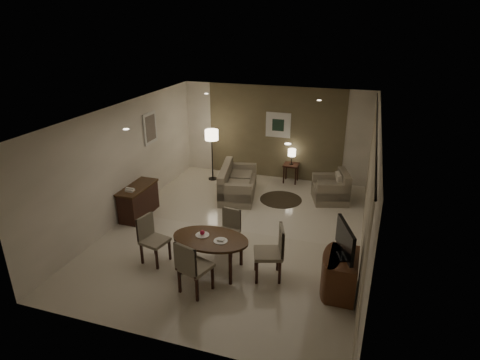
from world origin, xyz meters
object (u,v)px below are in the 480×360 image
(tv_cabinet, at_px, (342,274))
(chair_far, at_px, (227,232))
(armchair, at_px, (331,187))
(side_table, at_px, (291,173))
(chair_near, at_px, (195,266))
(chair_right, at_px, (268,253))
(console_desk, at_px, (139,201))
(dining_table, at_px, (211,254))
(floor_lamp, at_px, (212,155))
(chair_left, at_px, (155,240))
(sofa, at_px, (238,181))

(tv_cabinet, bearing_deg, chair_far, 165.12)
(armchair, bearing_deg, side_table, -144.79)
(armchair, height_order, side_table, armchair)
(tv_cabinet, xyz_separation_m, chair_near, (-2.41, -0.75, 0.16))
(chair_far, xyz_separation_m, armchair, (1.72, 3.13, -0.04))
(chair_near, distance_m, chair_right, 1.33)
(console_desk, height_order, chair_near, chair_near)
(tv_cabinet, height_order, chair_far, chair_far)
(dining_table, distance_m, chair_far, 0.70)
(dining_table, relative_size, floor_lamp, 0.96)
(chair_left, height_order, armchair, chair_left)
(armchair, xyz_separation_m, floor_lamp, (-3.46, 0.47, 0.35))
(chair_near, bearing_deg, tv_cabinet, -144.62)
(chair_left, distance_m, armchair, 4.89)
(console_desk, bearing_deg, tv_cabinet, -17.05)
(console_desk, relative_size, chair_near, 1.18)
(chair_left, height_order, floor_lamp, floor_lamp)
(dining_table, height_order, chair_far, chair_far)
(chair_left, height_order, side_table, chair_left)
(chair_right, height_order, side_table, chair_right)
(chair_far, bearing_deg, chair_right, -23.41)
(chair_near, distance_m, sofa, 4.13)
(chair_near, relative_size, sofa, 0.59)
(chair_near, height_order, chair_far, chair_near)
(chair_far, xyz_separation_m, chair_right, (0.99, -0.60, 0.07))
(chair_near, xyz_separation_m, chair_left, (-1.11, 0.59, -0.03))
(tv_cabinet, height_order, chair_near, chair_near)
(sofa, bearing_deg, chair_left, 159.73)
(side_table, relative_size, floor_lamp, 0.36)
(chair_left, xyz_separation_m, floor_lamp, (-0.53, 4.38, 0.28))
(console_desk, relative_size, chair_right, 1.17)
(chair_near, relative_size, chair_left, 1.07)
(chair_far, bearing_deg, floor_lamp, 123.32)
(chair_right, xyz_separation_m, side_table, (-0.49, 4.70, -0.24))
(console_desk, xyz_separation_m, sofa, (1.91, 1.84, 0.03))
(sofa, bearing_deg, tv_cabinet, -149.70)
(console_desk, distance_m, chair_far, 2.72)
(console_desk, distance_m, sofa, 2.65)
(console_desk, xyz_separation_m, armchair, (4.29, 2.25, 0.02))
(console_desk, relative_size, armchair, 1.35)
(console_desk, height_order, chair_left, chair_left)
(console_desk, relative_size, dining_table, 0.83)
(console_desk, height_order, sofa, sofa)
(chair_near, bearing_deg, console_desk, -24.17)
(chair_right, bearing_deg, side_table, 168.06)
(tv_cabinet, height_order, chair_left, chair_left)
(armchair, bearing_deg, sofa, -96.79)
(chair_far, bearing_deg, console_desk, 168.61)
(chair_near, distance_m, floor_lamp, 5.24)
(console_desk, relative_size, chair_far, 1.36)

